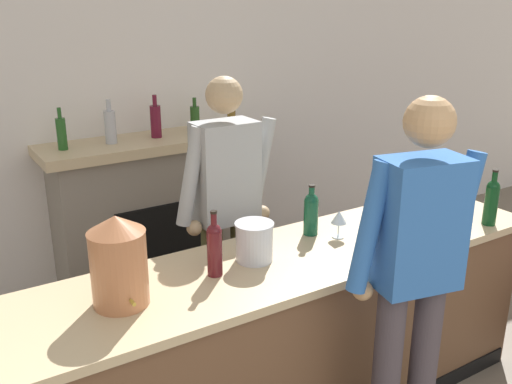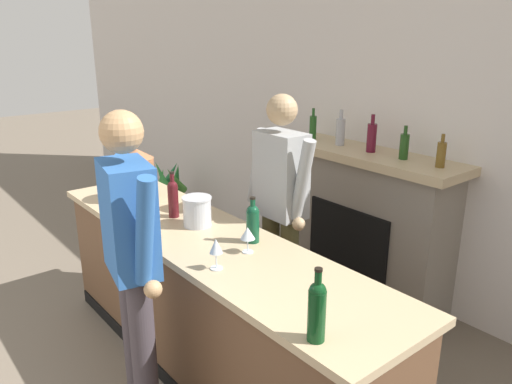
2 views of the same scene
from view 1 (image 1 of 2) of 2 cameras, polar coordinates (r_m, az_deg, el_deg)
The scene contains 12 objects.
wall_back_panel at distance 4.32m, azimuth -13.47°, elevation 7.25°, with size 12.00×0.07×2.75m.
bar_counter at distance 3.14m, azimuth 3.56°, elevation -14.35°, with size 2.95×0.70×0.97m.
fireplace_stone at distance 4.33m, azimuth -9.70°, elevation -2.57°, with size 1.63×0.52×1.56m.
person_customer at distance 2.62m, azimuth 15.43°, elevation -8.58°, with size 0.65×0.36×1.84m.
person_bartender at distance 3.37m, azimuth -2.96°, elevation -2.08°, with size 0.66×0.30×1.80m.
copper_dispenser at distance 2.45m, azimuth -13.59°, elevation -6.66°, with size 0.24×0.28×0.40m.
ice_bucket_steel at distance 2.81m, azimuth -0.17°, elevation -4.98°, with size 0.19×0.19×0.20m.
wine_bottle_chardonnay_pale at distance 3.50m, azimuth 22.49°, elevation -0.77°, with size 0.08×0.08×0.33m.
wine_bottle_merlot_tall at distance 3.12m, azimuth 5.53°, elevation -2.00°, with size 0.08×0.08×0.28m.
wine_bottle_port_short at distance 2.65m, azimuth -4.17°, elevation -5.50°, with size 0.07×0.07×0.32m.
wine_glass_mid_counter at distance 2.95m, azimuth 12.47°, elevation -3.68°, with size 0.07×0.07×0.17m.
wine_glass_front_right at distance 3.10m, azimuth 8.30°, elevation -2.58°, with size 0.09×0.09×0.15m.
Camera 1 is at (-1.35, 0.60, 2.20)m, focal length 40.00 mm.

